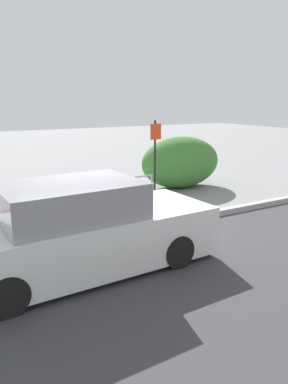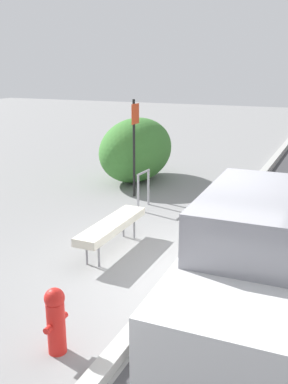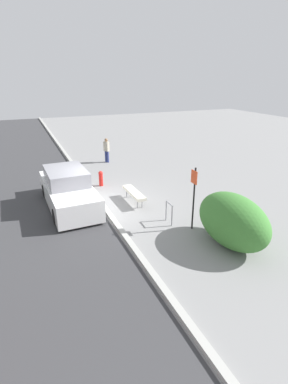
{
  "view_description": "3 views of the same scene",
  "coord_description": "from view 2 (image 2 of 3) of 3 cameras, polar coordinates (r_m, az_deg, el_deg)",
  "views": [
    {
      "loc": [
        -2.8,
        -6.99,
        2.89
      ],
      "look_at": [
        1.66,
        0.64,
        0.7
      ],
      "focal_mm": 35.0,
      "sensor_mm": 36.0,
      "label": 1
    },
    {
      "loc": [
        -5.81,
        -1.89,
        2.97
      ],
      "look_at": [
        0.7,
        1.1,
        0.9
      ],
      "focal_mm": 40.0,
      "sensor_mm": 36.0,
      "label": 2
    },
    {
      "loc": [
        11.3,
        -2.89,
        5.2
      ],
      "look_at": [
        0.96,
        1.48,
        0.8
      ],
      "focal_mm": 28.0,
      "sensor_mm": 36.0,
      "label": 3
    }
  ],
  "objects": [
    {
      "name": "ground_plane",
      "position": [
        6.79,
        6.08,
        -9.91
      ],
      "size": [
        60.0,
        60.0,
        0.0
      ],
      "primitive_type": "plane",
      "color": "gray"
    },
    {
      "name": "curb",
      "position": [
        6.76,
        6.1,
        -9.41
      ],
      "size": [
        60.0,
        0.2,
        0.13
      ],
      "color": "#A8A8A3",
      "rests_on": "ground_plane"
    },
    {
      "name": "bench",
      "position": [
        7.18,
        -4.31,
        -4.49
      ],
      "size": [
        1.82,
        0.41,
        0.52
      ],
      "rotation": [
        0.0,
        0.0,
        0.01
      ],
      "color": "gray",
      "rests_on": "ground_plane"
    },
    {
      "name": "bike_rack",
      "position": [
        9.36,
        -0.08,
        0.84
      ],
      "size": [
        0.55,
        0.07,
        0.83
      ],
      "rotation": [
        0.0,
        0.0,
        -0.03
      ],
      "color": "#99999E",
      "rests_on": "ground_plane"
    },
    {
      "name": "sign_post",
      "position": [
        10.04,
        -1.29,
        7.04
      ],
      "size": [
        0.36,
        0.08,
        2.3
      ],
      "color": "black",
      "rests_on": "ground_plane"
    },
    {
      "name": "fire_hydrant",
      "position": [
        4.84,
        -11.69,
        -16.22
      ],
      "size": [
        0.36,
        0.22,
        0.77
      ],
      "color": "red",
      "rests_on": "ground_plane"
    },
    {
      "name": "shrub_hedge",
      "position": [
        11.64,
        -0.98,
        5.66
      ],
      "size": [
        2.88,
        1.68,
        1.71
      ],
      "color": "#3D7A33",
      "rests_on": "ground_plane"
    },
    {
      "name": "parked_car_near",
      "position": [
        5.61,
        16.34,
        -8.46
      ],
      "size": [
        4.71,
        1.88,
        1.58
      ],
      "rotation": [
        0.0,
        0.0,
        0.03
      ],
      "color": "black",
      "rests_on": "ground_plane"
    }
  ]
}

